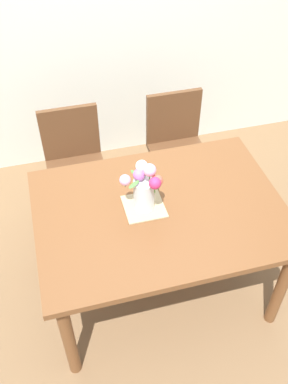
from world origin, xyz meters
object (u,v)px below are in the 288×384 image
chair_left (75,160)px  chair_right (177,143)px  flower_vase (144,187)px  dining_table (160,220)px

chair_left → chair_right: 0.79m
flower_vase → chair_left: bearing=110.5°
flower_vase → dining_table: bearing=-21.5°
dining_table → flower_vase: size_ratio=4.51×
chair_right → chair_left: bearing=0.0°
chair_right → flower_vase: flower_vase is taller
chair_left → chair_right: same height
chair_left → chair_right: bearing=-180.0°
dining_table → chair_right: (0.39, 0.86, -0.15)m
dining_table → flower_vase: 0.27m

